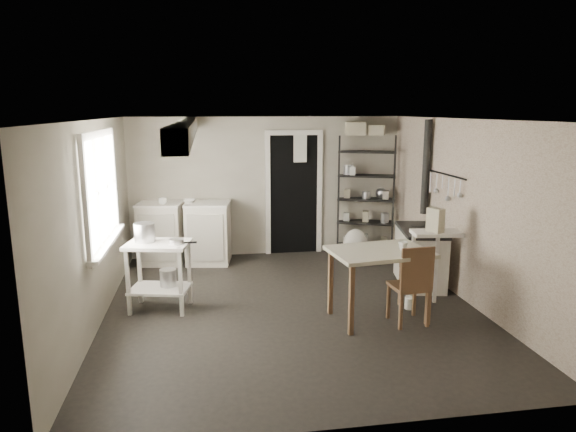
{
  "coord_description": "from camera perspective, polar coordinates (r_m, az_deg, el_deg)",
  "views": [
    {
      "loc": [
        -1.01,
        -5.93,
        2.41
      ],
      "look_at": [
        0.0,
        0.3,
        1.1
      ],
      "focal_mm": 32.0,
      "sensor_mm": 36.0,
      "label": 1
    }
  ],
  "objects": [
    {
      "name": "stove",
      "position": [
        7.42,
        14.47,
        -4.06
      ],
      "size": [
        0.74,
        1.1,
        0.79
      ],
      "primitive_type": null,
      "rotation": [
        0.0,
        0.0,
        -0.19
      ],
      "color": "beige",
      "rests_on": "ground"
    },
    {
      "name": "storage_box_b",
      "position": [
        8.69,
        9.79,
        8.8
      ],
      "size": [
        0.33,
        0.32,
        0.16
      ],
      "primitive_type": "cube",
      "rotation": [
        0.0,
        0.0,
        -0.42
      ],
      "color": "beige",
      "rests_on": "shelf_rack"
    },
    {
      "name": "mixing_bowl",
      "position": [
        8.22,
        -10.92,
        1.31
      ],
      "size": [
        0.32,
        0.32,
        0.07
      ],
      "primitive_type": "imported",
      "rotation": [
        0.0,
        0.0,
        -0.17
      ],
      "color": "white",
      "rests_on": "base_cabinets"
    },
    {
      "name": "saucepan",
      "position": [
        6.27,
        -12.3,
        -2.96
      ],
      "size": [
        0.23,
        0.23,
        0.1
      ],
      "primitive_type": "cylinder",
      "rotation": [
        0.0,
        0.0,
        -0.42
      ],
      "color": "silver",
      "rests_on": "prep_table"
    },
    {
      "name": "side_ledge",
      "position": [
        6.75,
        15.94,
        -5.8
      ],
      "size": [
        0.64,
        0.39,
        0.93
      ],
      "primitive_type": null,
      "rotation": [
        0.0,
        0.0,
        -0.12
      ],
      "color": "white",
      "rests_on": "ground"
    },
    {
      "name": "chair",
      "position": [
        6.04,
        13.28,
        -7.19
      ],
      "size": [
        0.42,
        0.44,
        0.94
      ],
      "primitive_type": null,
      "rotation": [
        0.0,
        0.0,
        0.07
      ],
      "color": "brown",
      "rests_on": "ground"
    },
    {
      "name": "utensil_rail",
      "position": [
        7.32,
        16.84,
        4.48
      ],
      "size": [
        0.06,
        1.2,
        0.44
      ],
      "primitive_type": null,
      "color": "silver",
      "rests_on": "wall_right"
    },
    {
      "name": "oats_box",
      "position": [
        6.56,
        16.03,
        -1.05
      ],
      "size": [
        0.19,
        0.23,
        0.3
      ],
      "primitive_type": "cube",
      "rotation": [
        0.0,
        0.0,
        0.41
      ],
      "color": "beige",
      "rests_on": "side_ledge"
    },
    {
      "name": "floor",
      "position": [
        6.48,
        0.43,
        -10.11
      ],
      "size": [
        5.0,
        5.0,
        0.0
      ],
      "primitive_type": "plane",
      "color": "black",
      "rests_on": "ground"
    },
    {
      "name": "window",
      "position": [
        6.31,
        -20.19,
        2.72
      ],
      "size": [
        0.12,
        1.76,
        1.28
      ],
      "primitive_type": null,
      "color": "white",
      "rests_on": "wall_left"
    },
    {
      "name": "ceiling",
      "position": [
        6.01,
        0.46,
        10.68
      ],
      "size": [
        5.0,
        5.0,
        0.0
      ],
      "primitive_type": "plane",
      "rotation": [
        3.14,
        0.0,
        0.0
      ],
      "color": "beige",
      "rests_on": "wall_back"
    },
    {
      "name": "counter_cup",
      "position": [
        8.14,
        -13.72,
        1.22
      ],
      "size": [
        0.16,
        0.16,
        0.1
      ],
      "primitive_type": "imported",
      "rotation": [
        0.0,
        0.0,
        0.24
      ],
      "color": "white",
      "rests_on": "base_cabinets"
    },
    {
      "name": "wall_left",
      "position": [
        6.19,
        -20.57,
        -0.78
      ],
      "size": [
        0.02,
        5.0,
        2.3
      ],
      "primitive_type": "cube",
      "color": "#AEA694",
      "rests_on": "ground"
    },
    {
      "name": "wallpaper_panel",
      "position": [
        6.87,
        19.19,
        0.51
      ],
      "size": [
        0.01,
        5.0,
        2.3
      ],
      "primitive_type": null,
      "color": "beige",
      "rests_on": "wall_right"
    },
    {
      "name": "flour_sack",
      "position": [
        8.55,
        7.49,
        -3.08
      ],
      "size": [
        0.51,
        0.48,
        0.48
      ],
      "primitive_type": "ellipsoid",
      "rotation": [
        0.0,
        0.0,
        0.42
      ],
      "color": "silver",
      "rests_on": "ground"
    },
    {
      "name": "doorway",
      "position": [
        8.64,
        0.65,
        2.34
      ],
      "size": [
        0.96,
        0.1,
        2.08
      ],
      "primitive_type": null,
      "color": "white",
      "rests_on": "ground"
    },
    {
      "name": "stovepipe",
      "position": [
        7.73,
        15.11,
        5.25
      ],
      "size": [
        0.15,
        0.15,
        1.55
      ],
      "primitive_type": null,
      "rotation": [
        0.0,
        0.0,
        -0.31
      ],
      "color": "black",
      "rests_on": "stove"
    },
    {
      "name": "base_cabinets",
      "position": [
        8.35,
        -11.36,
        -2.01
      ],
      "size": [
        1.57,
        0.86,
        0.98
      ],
      "primitive_type": null,
      "rotation": [
        0.0,
        0.0,
        -0.15
      ],
      "color": "beige",
      "rests_on": "ground"
    },
    {
      "name": "work_table",
      "position": [
        6.1,
        10.0,
        -7.89
      ],
      "size": [
        1.19,
        0.91,
        0.84
      ],
      "primitive_type": null,
      "rotation": [
        0.0,
        0.0,
        0.13
      ],
      "color": "beige",
      "rests_on": "ground"
    },
    {
      "name": "wall_back",
      "position": [
        8.58,
        -2.35,
        3.28
      ],
      "size": [
        4.5,
        0.02,
        2.3
      ],
      "primitive_type": "cube",
      "color": "#AEA694",
      "rests_on": "ground"
    },
    {
      "name": "wall_right",
      "position": [
        6.88,
        19.26,
        0.51
      ],
      "size": [
        0.02,
        5.0,
        2.3
      ],
      "primitive_type": "cube",
      "color": "#AEA694",
      "rests_on": "ground"
    },
    {
      "name": "stockpot",
      "position": [
        6.44,
        -15.64,
        -1.91
      ],
      "size": [
        0.31,
        0.31,
        0.26
      ],
      "primitive_type": "cylinder",
      "rotation": [
        0.0,
        0.0,
        -0.32
      ],
      "color": "silver",
      "rests_on": "prep_table"
    },
    {
      "name": "wall_front",
      "position": [
        3.79,
        6.84,
        -7.79
      ],
      "size": [
        4.5,
        0.02,
        2.3
      ],
      "primitive_type": "cube",
      "color": "#AEA694",
      "rests_on": "ground"
    },
    {
      "name": "ceiling_beam",
      "position": [
        5.93,
        -11.2,
        9.48
      ],
      "size": [
        0.18,
        5.0,
        0.18
      ],
      "primitive_type": null,
      "color": "white",
      "rests_on": "ceiling"
    },
    {
      "name": "storage_box_a",
      "position": [
        8.64,
        7.48,
        8.99
      ],
      "size": [
        0.36,
        0.33,
        0.21
      ],
      "primitive_type": "cube",
      "rotation": [
        0.0,
        0.0,
        -0.18
      ],
      "color": "beige",
      "rests_on": "shelf_rack"
    },
    {
      "name": "shelf_rack",
      "position": [
        8.78,
        8.68,
        2.02
      ],
      "size": [
        1.01,
        0.67,
        2.0
      ],
      "primitive_type": null,
      "rotation": [
        0.0,
        0.0,
        -0.35
      ],
      "color": "black",
      "rests_on": "ground"
    },
    {
      "name": "floor_crock",
      "position": [
        6.58,
        13.34,
        -9.37
      ],
      "size": [
        0.13,
        0.13,
        0.15
      ],
      "primitive_type": "cylinder",
      "rotation": [
        0.0,
        0.0,
        0.16
      ],
      "color": "white",
      "rests_on": "ground"
    },
    {
      "name": "bucket",
      "position": [
        6.52,
        -13.18,
        -6.7
      ],
      "size": [
        0.26,
        0.26,
        0.22
      ],
      "primitive_type": "cylinder",
      "rotation": [
        0.0,
        0.0,
        0.37
      ],
      "color": "silver",
      "rests_on": "prep_table"
    },
    {
      "name": "table_cup",
      "position": [
        6.02,
        12.63,
        -3.99
      ],
      "size": [
        0.14,
        0.14,
        0.1
      ],
      "primitive_type": "imported",
      "rotation": [
        0.0,
        0.0,
        -0.4
      ],
      "color": "white",
      "rests_on": "work_table"
    },
    {
      "name": "shelf_jar",
      "position": [
        8.66,
        7.2,
        4.76
      ],
      "size": [
        0.11,
        0.12,
        0.2
      ],
      "primitive_type": "imported",
      "rotation": [
        0.0,
        0.0,
        -0.33
      ],
      "color": "white",
      "rests_on": "shelf_rack"
    },
    {
      "name": "prep_table",
      "position": [
        6.49,
        -14.08,
        -6.68
      ],
      "size": [
        0.83,
        0.67,
        0.84
      ],
      "primitive_type": null,
      "rotation": [
        0.0,
        0.0,
        -0.21
      ],
      "color": "white",
      "rests_on": "ground"
    }
  ]
}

